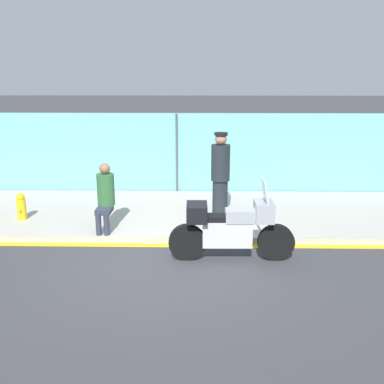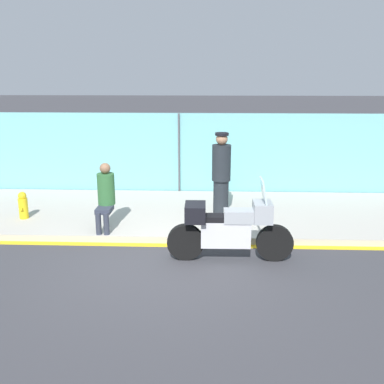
{
  "view_description": "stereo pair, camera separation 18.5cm",
  "coord_description": "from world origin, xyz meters",
  "px_view_note": "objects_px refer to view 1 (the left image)",
  "views": [
    {
      "loc": [
        0.65,
        -7.19,
        3.25
      ],
      "look_at": [
        0.47,
        1.64,
        0.89
      ],
      "focal_mm": 42.0,
      "sensor_mm": 36.0,
      "label": 1
    },
    {
      "loc": [
        0.84,
        -7.18,
        3.25
      ],
      "look_at": [
        0.47,
        1.64,
        0.89
      ],
      "focal_mm": 42.0,
      "sensor_mm": 36.0,
      "label": 2
    }
  ],
  "objects_px": {
    "motorcycle": "(231,228)",
    "officer_standing": "(220,173)",
    "fire_hydrant": "(21,206)",
    "person_seated_on_curb": "(105,193)"
  },
  "relations": [
    {
      "from": "motorcycle",
      "to": "officer_standing",
      "type": "height_order",
      "value": "officer_standing"
    },
    {
      "from": "motorcycle",
      "to": "person_seated_on_curb",
      "type": "xyz_separation_m",
      "value": [
        -2.46,
        1.21,
        0.29
      ]
    },
    {
      "from": "person_seated_on_curb",
      "to": "motorcycle",
      "type": "bearing_deg",
      "value": -26.2
    },
    {
      "from": "motorcycle",
      "to": "fire_hydrant",
      "type": "height_order",
      "value": "motorcycle"
    },
    {
      "from": "fire_hydrant",
      "to": "motorcycle",
      "type": "bearing_deg",
      "value": -21.83
    },
    {
      "from": "motorcycle",
      "to": "officer_standing",
      "type": "relative_size",
      "value": 1.21
    },
    {
      "from": "officer_standing",
      "to": "fire_hydrant",
      "type": "height_order",
      "value": "officer_standing"
    },
    {
      "from": "person_seated_on_curb",
      "to": "fire_hydrant",
      "type": "distance_m",
      "value": 2.11
    },
    {
      "from": "motorcycle",
      "to": "fire_hydrant",
      "type": "bearing_deg",
      "value": 157.38
    },
    {
      "from": "officer_standing",
      "to": "fire_hydrant",
      "type": "relative_size",
      "value": 3.09
    }
  ]
}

